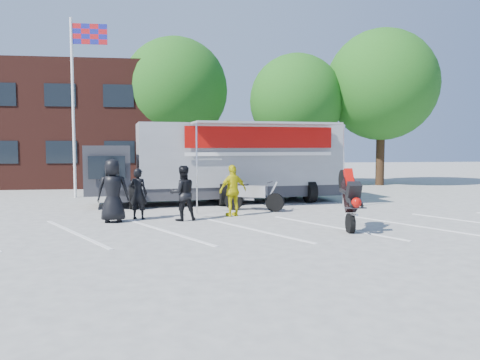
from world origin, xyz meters
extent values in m
plane|color=#ABABA5|center=(0.00, 0.00, 0.00)|extent=(100.00, 100.00, 0.00)
cube|color=white|center=(0.00, 1.00, 0.01)|extent=(18.09, 13.33, 0.01)
cube|color=#421B15|center=(-10.00, 18.00, 3.50)|extent=(18.00, 8.00, 7.00)
cylinder|color=white|center=(-6.50, 10.00, 4.00)|extent=(0.12, 0.12, 8.00)
cube|color=red|center=(-5.70, 10.00, 7.30)|extent=(1.50, 0.04, 0.90)
cylinder|color=#382314|center=(-2.00, 16.00, 1.62)|extent=(0.50, 0.50, 3.24)
sphere|color=#1C4D13|center=(-2.00, 16.00, 5.58)|extent=(6.12, 6.12, 6.12)
cylinder|color=#382314|center=(5.00, 15.00, 1.44)|extent=(0.50, 0.50, 2.88)
sphere|color=#1C4D13|center=(5.00, 15.00, 4.96)|extent=(5.44, 5.44, 5.44)
cylinder|color=#382314|center=(10.00, 14.50, 1.71)|extent=(0.50, 0.50, 3.42)
sphere|color=#1C4D13|center=(10.00, 14.50, 5.89)|extent=(6.46, 6.46, 6.46)
imported|color=black|center=(-3.84, 2.74, 0.98)|extent=(1.01, 0.70, 1.95)
imported|color=black|center=(-3.12, 3.27, 0.82)|extent=(0.69, 0.57, 1.63)
imported|color=black|center=(-1.72, 2.78, 0.86)|extent=(0.97, 0.84, 1.73)
imported|color=#D6CD0B|center=(-0.04, 3.49, 0.86)|extent=(1.09, 0.80, 1.71)
camera|label=1|loc=(-1.81, -11.88, 2.36)|focal=35.00mm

